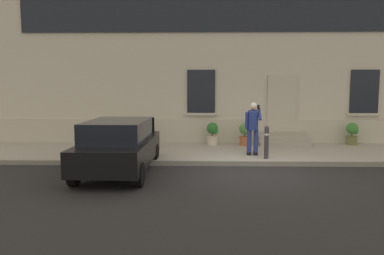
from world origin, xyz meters
The scene contains 13 objects.
ground_plane centered at (0.00, 0.00, 0.00)m, with size 80.00×80.00×0.00m, color #232326.
sidewalk centered at (0.00, 2.80, 0.07)m, with size 24.00×3.60×0.15m, color #99968E.
curb_edge centered at (0.00, 0.94, 0.07)m, with size 24.00×0.12×0.15m, color gray.
building_facade centered at (0.00, 5.29, 3.73)m, with size 24.00×1.52×7.50m.
entrance_stoop centered at (1.86, 4.23, 0.34)m, with size 1.91×0.96×0.48m.
hatchback_car_black centered at (-3.62, -0.08, 0.79)m, with size 1.84×4.09×1.50m.
bollard_near_person centered at (0.71, 1.35, 0.71)m, with size 0.15×0.15×1.04m.
bollard_far_left centered at (-3.50, 1.35, 0.71)m, with size 0.15×0.15×1.04m.
person_on_phone centered at (0.36, 1.89, 1.15)m, with size 0.51×0.49×1.75m.
planter_charcoal centered at (-3.58, 3.87, 0.61)m, with size 0.44×0.44×0.86m.
planter_cream centered at (-0.89, 4.07, 0.61)m, with size 0.44×0.44×0.86m.
planter_terracotta centered at (0.35, 3.90, 0.61)m, with size 0.44×0.44×0.86m.
planter_olive centered at (4.50, 4.15, 0.61)m, with size 0.44×0.44×0.86m.
Camera 1 is at (-1.34, -10.26, 2.46)m, focal length 34.92 mm.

